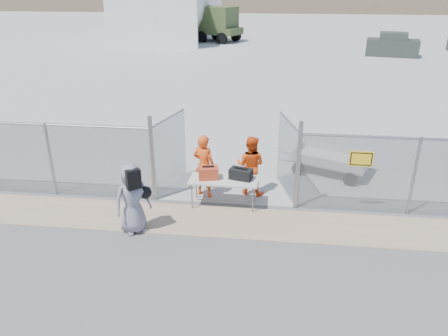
# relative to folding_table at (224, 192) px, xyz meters

# --- Properties ---
(ground) EXTENTS (160.00, 160.00, 0.00)m
(ground) POSITION_rel_folding_table_xyz_m (-0.00, -1.91, -0.40)
(ground) COLOR #545050
(tarmac_inside) EXTENTS (160.00, 80.00, 0.01)m
(tarmac_inside) POSITION_rel_folding_table_xyz_m (-0.00, 40.09, -0.39)
(tarmac_inside) COLOR #A3A3A2
(tarmac_inside) RESTS_ON ground
(dirt_strip) EXTENTS (44.00, 1.60, 0.01)m
(dirt_strip) POSITION_rel_folding_table_xyz_m (-0.00, -0.91, -0.39)
(dirt_strip) COLOR tan
(dirt_strip) RESTS_ON ground
(chain_link_fence) EXTENTS (40.00, 0.20, 2.20)m
(chain_link_fence) POSITION_rel_folding_table_xyz_m (-0.00, 0.09, 0.70)
(chain_link_fence) COLOR gray
(chain_link_fence) RESTS_ON ground
(folding_table) EXTENTS (1.89, 0.81, 0.80)m
(folding_table) POSITION_rel_folding_table_xyz_m (0.00, 0.00, 0.00)
(folding_table) COLOR beige
(folding_table) RESTS_ON ground
(orange_bag) EXTENTS (0.60, 0.46, 0.34)m
(orange_bag) POSITION_rel_folding_table_xyz_m (-0.42, 0.01, 0.57)
(orange_bag) COLOR #C84121
(orange_bag) RESTS_ON folding_table
(black_duffel) EXTENTS (0.67, 0.50, 0.29)m
(black_duffel) POSITION_rel_folding_table_xyz_m (0.46, 0.09, 0.55)
(black_duffel) COLOR black
(black_duffel) RESTS_ON folding_table
(security_worker_left) EXTENTS (0.80, 0.66, 1.87)m
(security_worker_left) POSITION_rel_folding_table_xyz_m (-0.63, 0.54, 0.54)
(security_worker_left) COLOR #F35113
(security_worker_left) RESTS_ON ground
(security_worker_right) EXTENTS (1.00, 0.86, 1.78)m
(security_worker_right) POSITION_rel_folding_table_xyz_m (0.68, 0.85, 0.49)
(security_worker_right) COLOR #F35113
(security_worker_right) RESTS_ON ground
(visitor) EXTENTS (1.06, 1.01, 1.82)m
(visitor) POSITION_rel_folding_table_xyz_m (-2.07, -1.60, 0.51)
(visitor) COLOR gray
(visitor) RESTS_ON ground
(utility_trailer) EXTENTS (3.48, 2.71, 0.75)m
(utility_trailer) POSITION_rel_folding_table_xyz_m (3.20, 2.66, -0.02)
(utility_trailer) COLOR beige
(utility_trailer) RESTS_ON ground
(military_truck) EXTENTS (7.43, 5.29, 3.34)m
(military_truck) POSITION_rel_folding_table_xyz_m (-5.82, 34.81, 1.27)
(military_truck) COLOR #445229
(military_truck) RESTS_ON ground
(parked_vehicle_near) EXTENTS (4.33, 2.61, 1.83)m
(parked_vehicle_near) POSITION_rel_folding_table_xyz_m (10.60, 27.08, 0.51)
(parked_vehicle_near) COLOR #323832
(parked_vehicle_near) RESTS_ON ground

